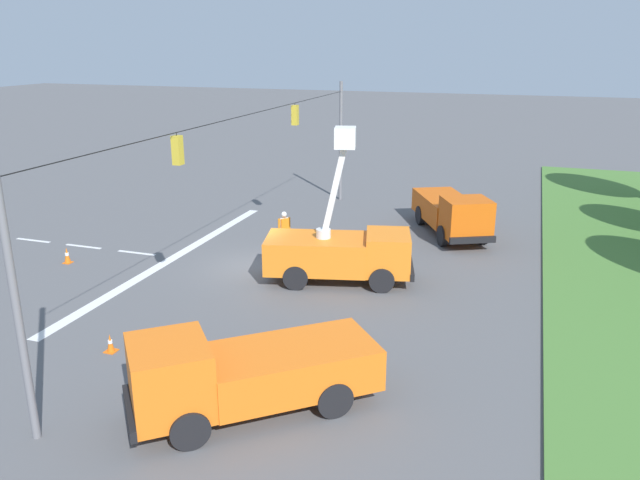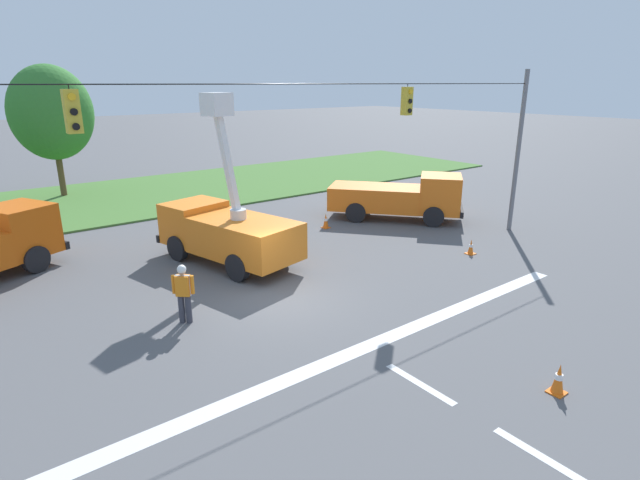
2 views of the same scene
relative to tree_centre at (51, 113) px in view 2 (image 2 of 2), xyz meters
name	(u,v)px [view 2 (image 2 of 2)]	position (x,y,z in m)	size (l,w,h in m)	color
ground_plane	(278,299)	(2.08, -20.63, -4.96)	(200.00, 200.00, 0.00)	#565659
grass_verge	(112,199)	(2.08, -2.63, -4.91)	(56.00, 12.00, 0.10)	#477533
lane_markings	(403,374)	(2.08, -26.10, -4.95)	(17.60, 15.25, 0.01)	silver
signal_gantry	(275,167)	(2.11, -20.64, -0.71)	(26.20, 0.33, 7.20)	slate
tree_centre	(51,113)	(0.00, 0.00, 0.00)	(4.61, 4.02, 7.68)	brown
utility_truck_bucket_lift	(227,229)	(2.44, -16.57, -3.62)	(3.69, 6.36, 6.31)	orange
utility_truck_support_far	(401,197)	(12.35, -16.16, -3.79)	(5.98, 6.54, 2.32)	orange
road_worker	(183,290)	(-0.93, -20.38, -3.96)	(0.52, 0.47, 1.77)	#383842
traffic_cone_foreground_left	(326,221)	(8.39, -15.11, -4.61)	(0.36, 0.36, 0.71)	orange
traffic_cone_foreground_right	(471,247)	(10.68, -21.69, -4.67)	(0.36, 0.36, 0.61)	orange
traffic_cone_mid_left	(559,379)	(4.24, -28.73, -4.60)	(0.36, 0.36, 0.72)	orange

